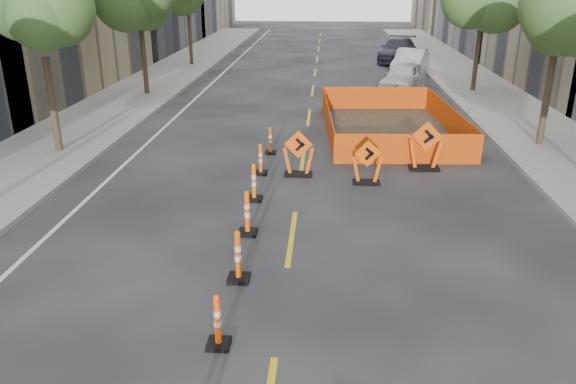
# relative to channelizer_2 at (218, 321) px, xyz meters

# --- Properties ---
(ground_plane) EXTENTS (140.00, 140.00, 0.00)m
(ground_plane) POSITION_rel_channelizer_2_xyz_m (0.96, 0.24, -0.49)
(ground_plane) COLOR black
(sidewalk_left) EXTENTS (4.00, 90.00, 0.15)m
(sidewalk_left) POSITION_rel_channelizer_2_xyz_m (-8.04, 12.24, -0.41)
(sidewalk_left) COLOR gray
(sidewalk_left) RESTS_ON ground
(sidewalk_right) EXTENTS (4.00, 90.00, 0.15)m
(sidewalk_right) POSITION_rel_channelizer_2_xyz_m (9.96, 12.24, -0.41)
(sidewalk_right) COLOR gray
(sidewalk_right) RESTS_ON ground
(tree_l_b) EXTENTS (2.80, 2.80, 5.95)m
(tree_l_b) POSITION_rel_channelizer_2_xyz_m (-7.44, 10.24, 4.04)
(tree_l_b) COLOR #382B1E
(tree_l_b) RESTS_ON ground
(tree_l_c) EXTENTS (2.80, 2.80, 5.95)m
(tree_l_c) POSITION_rel_channelizer_2_xyz_m (-7.44, 20.24, 4.04)
(tree_l_c) COLOR #382B1E
(tree_l_c) RESTS_ON ground
(tree_r_b) EXTENTS (2.80, 2.80, 5.95)m
(tree_r_b) POSITION_rel_channelizer_2_xyz_m (9.36, 12.24, 4.04)
(tree_r_b) COLOR #382B1E
(tree_r_b) RESTS_ON ground
(tree_r_c) EXTENTS (2.80, 2.80, 5.95)m
(tree_r_c) POSITION_rel_channelizer_2_xyz_m (9.36, 22.24, 4.04)
(tree_r_c) COLOR #382B1E
(tree_r_c) RESTS_ON ground
(channelizer_2) EXTENTS (0.38, 0.38, 0.98)m
(channelizer_2) POSITION_rel_channelizer_2_xyz_m (0.00, 0.00, 0.00)
(channelizer_2) COLOR #FF4A0A
(channelizer_2) RESTS_ON ground
(channelizer_3) EXTENTS (0.44, 0.44, 1.11)m
(channelizer_3) POSITION_rel_channelizer_2_xyz_m (0.01, 2.17, 0.07)
(channelizer_3) COLOR #E04F09
(channelizer_3) RESTS_ON ground
(channelizer_4) EXTENTS (0.44, 0.44, 1.11)m
(channelizer_4) POSITION_rel_channelizer_2_xyz_m (-0.10, 4.33, 0.07)
(channelizer_4) COLOR #FF510A
(channelizer_4) RESTS_ON ground
(channelizer_5) EXTENTS (0.41, 0.41, 1.05)m
(channelizer_5) POSITION_rel_channelizer_2_xyz_m (-0.21, 6.50, 0.04)
(channelizer_5) COLOR #FF630A
(channelizer_5) RESTS_ON ground
(channelizer_6) EXTENTS (0.39, 0.39, 0.98)m
(channelizer_6) POSITION_rel_channelizer_2_xyz_m (-0.28, 8.67, 0.00)
(channelizer_6) COLOR #FF590A
(channelizer_6) RESTS_ON ground
(channelizer_7) EXTENTS (0.37, 0.37, 0.94)m
(channelizer_7) POSITION_rel_channelizer_2_xyz_m (-0.19, 10.84, -0.02)
(channelizer_7) COLOR #E25209
(channelizer_7) RESTS_ON ground
(chevron_sign_left) EXTENTS (0.96, 0.58, 1.43)m
(chevron_sign_left) POSITION_rel_channelizer_2_xyz_m (0.89, 8.64, 0.23)
(chevron_sign_left) COLOR #FF4F0A
(chevron_sign_left) RESTS_ON ground
(chevron_sign_center) EXTENTS (0.99, 0.71, 1.34)m
(chevron_sign_center) POSITION_rel_channelizer_2_xyz_m (2.94, 8.05, 0.18)
(chevron_sign_center) COLOR #FF580A
(chevron_sign_center) RESTS_ON ground
(chevron_sign_right) EXTENTS (1.15, 0.82, 1.57)m
(chevron_sign_right) POSITION_rel_channelizer_2_xyz_m (4.86, 9.46, 0.30)
(chevron_sign_right) COLOR #F34C0A
(chevron_sign_right) RESTS_ON ground
(safety_fence) EXTENTS (5.22, 8.37, 1.01)m
(safety_fence) POSITION_rel_channelizer_2_xyz_m (4.16, 14.03, 0.02)
(safety_fence) COLOR #E03C0B
(safety_fence) RESTS_ON ground
(parked_car_near) EXTENTS (3.27, 4.77, 1.51)m
(parked_car_near) POSITION_rel_channelizer_2_xyz_m (5.72, 22.31, 0.27)
(parked_car_near) COLOR #BABABC
(parked_car_near) RESTS_ON ground
(parked_car_mid) EXTENTS (2.96, 5.05, 1.57)m
(parked_car_mid) POSITION_rel_channelizer_2_xyz_m (6.78, 27.51, 0.30)
(parked_car_mid) COLOR #9B9DA1
(parked_car_mid) RESTS_ON ground
(parked_car_far) EXTENTS (3.51, 5.99, 1.63)m
(parked_car_far) POSITION_rel_channelizer_2_xyz_m (6.68, 33.30, 0.33)
(parked_car_far) COLOR black
(parked_car_far) RESTS_ON ground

